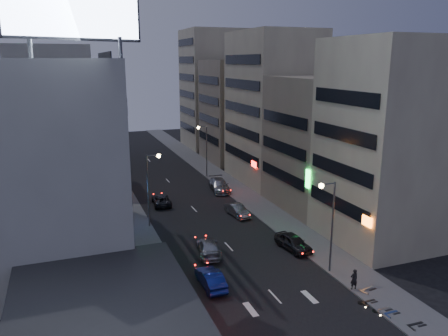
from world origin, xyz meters
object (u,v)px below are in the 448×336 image
parked_car_left (161,200)px  person (354,279)px  scooter_black_a (422,314)px  scooter_silver_b (372,279)px  scooter_black_b (374,292)px  road_car_blue (211,279)px  road_car_silver (208,247)px  parked_car_right_far (220,185)px  parked_car_right_mid (237,210)px  scooter_blue (397,303)px  parked_car_right_near (293,242)px  scooter_silver_a (389,300)px

parked_car_left → person: (9.71, -26.33, 0.34)m
scooter_black_a → scooter_silver_b: scooter_silver_b is taller
person → scooter_silver_b: person is taller
scooter_black_a → scooter_black_b: 3.77m
road_car_blue → road_car_silver: road_car_blue is taller
road_car_silver → parked_car_right_far: bearing=-101.5°
parked_car_right_mid → scooter_blue: 23.07m
parked_car_right_near → scooter_blue: parked_car_right_near is taller
parked_car_right_near → parked_car_left: size_ratio=0.99×
road_car_silver → scooter_blue: (9.80, -13.99, -0.05)m
parked_car_right_mid → scooter_black_a: (3.90, -24.60, 0.02)m
person → scooter_blue: size_ratio=0.98×
scooter_black_b → scooter_silver_b: (1.09, 1.68, 0.04)m
parked_car_right_far → person: 29.53m
parked_car_right_far → person: size_ratio=3.33×
parked_car_right_mid → scooter_blue: size_ratio=2.36×
parked_car_left → scooter_silver_a: 31.21m
parked_car_right_near → scooter_black_a: bearing=-87.7°
scooter_black_a → scooter_blue: (-0.63, 1.77, -0.05)m
parked_car_right_near → scooter_silver_a: (1.54, -11.55, -0.11)m
parked_car_left → scooter_silver_a: size_ratio=2.61×
road_car_silver → scooter_silver_a: size_ratio=2.79×
parked_car_right_near → road_car_silver: parked_car_right_near is taller
scooter_silver_b → scooter_black_a: bearing=170.5°
parked_car_right_far → parked_car_left: bearing=-153.2°
person → scooter_silver_a: person is taller
parked_car_left → scooter_silver_a: bearing=114.6°
parked_car_left → scooter_silver_a: parked_car_left is taller
parked_car_right_near → road_car_blue: parked_car_right_near is taller
scooter_silver_a → scooter_blue: same height
road_car_blue → scooter_blue: (11.56, -8.16, -0.06)m
parked_car_right_mid → scooter_silver_a: 22.46m
road_car_blue → person: (10.49, -4.53, 0.26)m
scooter_silver_a → parked_car_right_near: bearing=5.7°
parked_car_right_mid → road_car_silver: size_ratio=0.85×
scooter_silver_a → scooter_blue: size_ratio=1.00×
parked_car_right_near → road_car_blue: (-9.79, -3.97, -0.05)m
road_car_blue → scooter_blue: size_ratio=2.48×
road_car_silver → scooter_silver_b: road_car_silver is taller
scooter_black_a → scooter_silver_b: bearing=2.2°
parked_car_right_mid → road_car_blue: road_car_blue is taller
scooter_black_a → scooter_black_b: bearing=19.2°
scooter_blue → scooter_silver_a: bearing=21.3°
parked_car_right_far → scooter_black_a: size_ratio=2.97×
person → scooter_silver_a: 3.18m
parked_car_right_mid → scooter_silver_b: size_ratio=2.14×
road_car_blue → scooter_silver_a: road_car_blue is taller
road_car_silver → scooter_black_b: bearing=138.6°
road_car_blue → scooter_silver_a: bearing=146.4°
road_car_silver → person: person is taller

